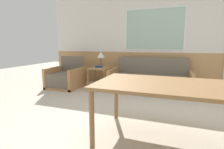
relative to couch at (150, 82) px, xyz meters
The scene contains 8 objects.
ground_plane 2.10m from the couch, 79.44° to the right, with size 16.00×16.00×0.00m, color beige.
wall_back 1.31m from the couch, 57.91° to the left, with size 7.20×0.09×2.70m.
couch is the anchor object (origin of this frame).
armchair 2.34m from the couch, behind, with size 0.87×0.86×0.86m.
side_table 1.46m from the couch, behind, with size 0.56×0.56×0.55m.
table_lamp 1.59m from the couch, behind, with size 0.22×0.22×0.46m.
book_stack 1.47m from the couch, behind, with size 0.24×0.19×0.07m.
dining_table 2.48m from the couch, 77.56° to the right, with size 1.73×1.01×0.74m.
Camera 1 is at (0.21, -2.50, 1.20)m, focal length 28.00 mm.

